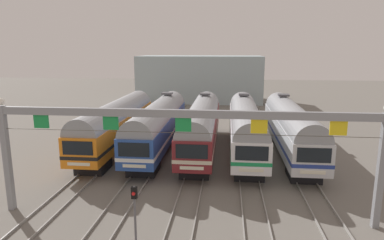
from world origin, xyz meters
name	(u,v)px	position (x,y,z in m)	size (l,w,h in m)	color
ground_plane	(201,151)	(0.00, 0.00, 0.00)	(160.00, 160.00, 0.00)	slate
track_bed	(210,117)	(0.00, 17.00, 0.07)	(18.20, 70.00, 0.15)	gray
commuter_train_orange	(117,122)	(-8.35, -0.01, 2.69)	(2.88, 18.06, 4.77)	orange
commuter_train_blue	(159,123)	(-4.17, 0.00, 2.69)	(2.88, 18.06, 5.05)	#284C9E
commuter_train_maroon	(201,124)	(0.00, 0.00, 2.69)	(2.88, 18.06, 5.05)	maroon
commuter_train_white	(245,125)	(4.17, 0.00, 2.69)	(2.88, 18.06, 5.05)	white
commuter_train_silver	(291,126)	(8.35, 0.00, 2.69)	(2.88, 18.06, 5.05)	silver
catenary_gantry	(183,131)	(0.00, -13.50, 5.25)	(21.93, 0.44, 6.97)	gray
yard_signal_mast	(135,204)	(-2.09, -16.51, 2.18)	(0.28, 0.35, 3.13)	#59595E
maintenance_building	(200,79)	(-2.74, 33.03, 4.22)	(22.72, 10.00, 8.44)	#9EB2B7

